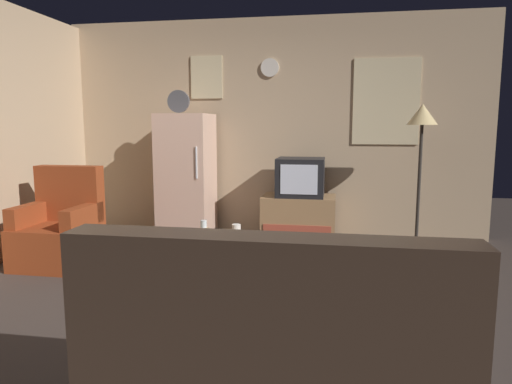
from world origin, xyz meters
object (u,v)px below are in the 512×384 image
object	(u,v)px
tv_stand	(299,219)
crt_tv	(301,177)
fridge	(186,177)
standing_lamp	(422,126)
coffee_table	(219,263)
wine_glass	(204,229)
armchair	(60,230)
couch	(273,351)
mug_ceramic_tan	(205,233)
mug_ceramic_white	(236,229)
remote_control	(231,233)

from	to	relation	value
tv_stand	crt_tv	bearing A→B (deg)	-3.51
fridge	standing_lamp	xyz separation A→B (m)	(2.66, -0.14, 0.60)
coffee_table	wine_glass	size ratio (longest dim) A/B	4.80
crt_tv	standing_lamp	xyz separation A→B (m)	(1.29, -0.15, 0.59)
tv_stand	armchair	bearing A→B (deg)	-151.00
fridge	couch	bearing A→B (deg)	-65.48
fridge	mug_ceramic_tan	distance (m)	1.85
fridge	crt_tv	world-z (taller)	fridge
tv_stand	crt_tv	size ratio (longest dim) A/B	1.56
mug_ceramic_tan	crt_tv	bearing A→B (deg)	68.59
mug_ceramic_white	couch	bearing A→B (deg)	-72.53
fridge	tv_stand	distance (m)	1.44
fridge	standing_lamp	distance (m)	2.73
crt_tv	mug_ceramic_white	xyz separation A→B (m)	(-0.44, -1.51, -0.30)
remote_control	mug_ceramic_white	bearing A→B (deg)	-33.46
armchair	tv_stand	bearing A→B (deg)	29.00
coffee_table	armchair	size ratio (longest dim) A/B	0.75
mug_ceramic_tan	couch	size ratio (longest dim) A/B	0.05
wine_glass	mug_ceramic_white	size ratio (longest dim) A/B	1.67
armchair	couch	distance (m)	3.14
wine_glass	tv_stand	bearing A→B (deg)	68.36
mug_ceramic_tan	remote_control	xyz separation A→B (m)	(0.18, 0.19, -0.03)
crt_tv	wine_glass	bearing A→B (deg)	-112.11
armchair	mug_ceramic_white	bearing A→B (deg)	-8.05
crt_tv	remote_control	xyz separation A→B (m)	(-0.48, -1.50, -0.33)
crt_tv	mug_ceramic_tan	world-z (taller)	crt_tv
fridge	mug_ceramic_tan	xyz separation A→B (m)	(0.71, -1.68, -0.28)
wine_glass	fridge	bearing A→B (deg)	112.62
crt_tv	mug_ceramic_white	distance (m)	1.60
mug_ceramic_tan	tv_stand	bearing A→B (deg)	69.05
standing_lamp	coffee_table	world-z (taller)	standing_lamp
couch	armchair	bearing A→B (deg)	139.59
standing_lamp	armchair	distance (m)	3.86
crt_tv	coffee_table	bearing A→B (deg)	-108.31
mug_ceramic_white	couch	distance (m)	1.87
coffee_table	remote_control	bearing A→B (deg)	66.80
coffee_table	couch	distance (m)	1.76
fridge	tv_stand	xyz separation A→B (m)	(1.36, 0.01, -0.48)
remote_control	armchair	xyz separation A→B (m)	(-1.79, 0.25, -0.10)
crt_tv	armchair	size ratio (longest dim) A/B	0.56
fridge	tv_stand	size ratio (longest dim) A/B	2.11
wine_glass	couch	world-z (taller)	couch
crt_tv	coffee_table	world-z (taller)	crt_tv
standing_lamp	armchair	xyz separation A→B (m)	(-3.56, -1.10, -1.02)
mug_ceramic_white	fridge	bearing A→B (deg)	121.99
mug_ceramic_white	armchair	distance (m)	1.86
fridge	mug_ceramic_white	xyz separation A→B (m)	(0.93, -1.50, -0.28)
fridge	remote_control	xyz separation A→B (m)	(0.89, -1.49, -0.31)
standing_lamp	couch	distance (m)	3.50
fridge	wine_glass	world-z (taller)	fridge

